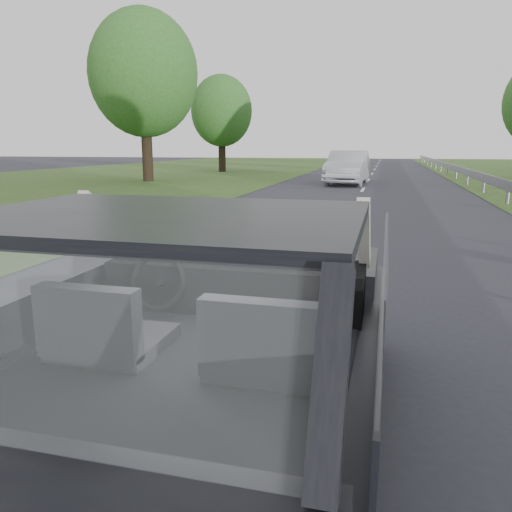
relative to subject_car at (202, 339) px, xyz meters
The scene contains 10 objects.
ground 0.72m from the subject_car, ahead, with size 140.00×140.00×0.00m, color #33323C.
subject_car is the anchor object (origin of this frame).
dashboard 0.64m from the subject_car, 90.00° to the left, with size 1.58×0.45×0.30m, color black.
driver_seat 0.52m from the subject_car, 144.06° to the right, with size 0.50×0.72×0.42m, color black.
passenger_seat 0.52m from the subject_car, 35.94° to the right, with size 0.50×0.72×0.42m, color black.
steering_wheel 0.55m from the subject_car, 140.48° to the left, with size 0.36×0.36×0.04m, color black.
cat 0.76m from the subject_car, 78.18° to the left, with size 0.56×0.17×0.25m, color #959595.
other_car 21.08m from the subject_car, 92.32° to the left, with size 1.81×4.58×1.51m, color #B6B9C0.
tree_5 23.19m from the subject_car, 117.20° to the left, with size 5.13×5.13×7.77m, color #21601B, non-canonical shape.
tree_6 31.86m from the subject_car, 108.15° to the left, with size 4.03×4.03×6.11m, color #21601B, non-canonical shape.
Camera 1 is at (0.88, -2.29, 1.71)m, focal length 35.00 mm.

